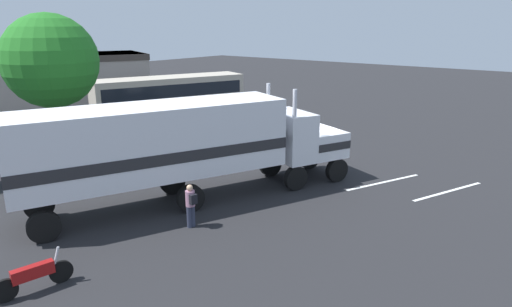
# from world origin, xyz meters

# --- Properties ---
(ground_plane) EXTENTS (120.00, 120.00, 0.00)m
(ground_plane) POSITION_xyz_m (0.00, 0.00, 0.00)
(ground_plane) COLOR #232326
(lane_stripe_near) EXTENTS (4.11, 1.88, 0.01)m
(lane_stripe_near) POSITION_xyz_m (1.19, -3.50, 0.01)
(lane_stripe_near) COLOR silver
(lane_stripe_near) RESTS_ON ground_plane
(lane_stripe_mid) EXTENTS (4.14, 1.79, 0.01)m
(lane_stripe_mid) POSITION_xyz_m (1.80, -6.23, 0.01)
(lane_stripe_mid) COLOR silver
(lane_stripe_mid) RESTS_ON ground_plane
(semi_truck) EXTENTS (13.99, 7.91, 4.50)m
(semi_truck) POSITION_xyz_m (-6.15, 2.15, 2.52)
(semi_truck) COLOR white
(semi_truck) RESTS_ON ground_plane
(person_bystander) EXTENTS (0.35, 0.47, 1.63)m
(person_bystander) POSITION_xyz_m (-7.66, 0.15, 0.89)
(person_bystander) COLOR #2D3347
(person_bystander) RESTS_ON ground_plane
(parked_bus) EXTENTS (11.19, 6.30, 3.40)m
(parked_bus) POSITION_xyz_m (3.91, 14.23, 2.07)
(parked_bus) COLOR #BFB29E
(parked_bus) RESTS_ON ground_plane
(motorcycle) EXTENTS (2.09, 0.50, 1.12)m
(motorcycle) POSITION_xyz_m (-13.19, 0.60, 0.48)
(motorcycle) COLOR black
(motorcycle) RESTS_ON ground_plane
(tree_left) EXTENTS (4.51, 4.51, 7.66)m
(tree_left) POSITION_xyz_m (-6.86, 10.30, 5.38)
(tree_left) COLOR brown
(tree_left) RESTS_ON ground_plane
(building_backdrop) EXTENTS (16.52, 11.64, 4.68)m
(building_backdrop) POSITION_xyz_m (0.67, 25.31, 2.54)
(building_backdrop) COLOR #9E938C
(building_backdrop) RESTS_ON ground_plane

